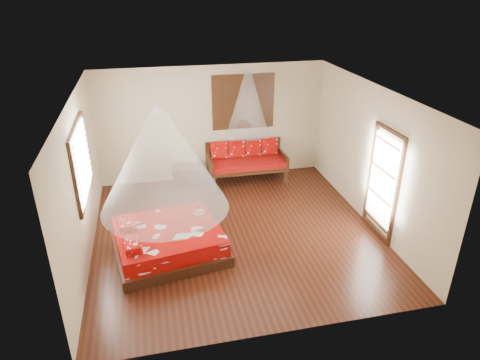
{
  "coord_description": "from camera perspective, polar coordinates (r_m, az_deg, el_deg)",
  "views": [
    {
      "loc": [
        -1.5,
        -7.11,
        4.61
      ],
      "look_at": [
        0.08,
        0.0,
        1.15
      ],
      "focal_mm": 32.0,
      "sensor_mm": 36.0,
      "label": 1
    }
  ],
  "objects": [
    {
      "name": "wine_tray",
      "position": [
        8.24,
        -5.52,
        -4.28
      ],
      "size": [
        0.22,
        0.22,
        0.18
      ],
      "rotation": [
        0.0,
        0.0,
        0.04
      ],
      "color": "brown",
      "rests_on": "bed"
    },
    {
      "name": "storage_chest",
      "position": [
        10.54,
        -7.13,
        0.68
      ],
      "size": [
        0.75,
        0.6,
        0.46
      ],
      "rotation": [
        0.0,
        0.0,
        -0.19
      ],
      "color": "black",
      "rests_on": "floor"
    },
    {
      "name": "glazed_door",
      "position": [
        8.53,
        18.47,
        -0.53
      ],
      "size": [
        0.08,
        1.02,
        2.16
      ],
      "color": "black",
      "rests_on": "floor"
    },
    {
      "name": "mosquito_net_daybed",
      "position": [
        9.98,
        1.05,
        10.24
      ],
      "size": [
        1.0,
        1.0,
        1.5
      ],
      "primitive_type": "cone",
      "color": "white",
      "rests_on": "ceiling"
    },
    {
      "name": "daybed",
      "position": [
        10.59,
        0.82,
        2.69
      ],
      "size": [
        1.92,
        0.85,
        0.97
      ],
      "color": "black",
      "rests_on": "floor"
    },
    {
      "name": "mosquito_net_main",
      "position": [
        7.26,
        -10.37,
        2.62
      ],
      "size": [
        2.22,
        2.22,
        1.8
      ],
      "primitive_type": "cone",
      "color": "white",
      "rests_on": "ceiling"
    },
    {
      "name": "room",
      "position": [
        7.94,
        -0.58,
        1.57
      ],
      "size": [
        5.54,
        5.54,
        2.84
      ],
      "color": "black",
      "rests_on": "ground"
    },
    {
      "name": "shutter_panel",
      "position": [
        10.44,
        0.44,
        10.36
      ],
      "size": [
        1.52,
        0.06,
        1.32
      ],
      "color": "black",
      "rests_on": "wall_back"
    },
    {
      "name": "window_left",
      "position": [
        7.96,
        -20.37,
        2.3
      ],
      "size": [
        0.1,
        1.74,
        1.34
      ],
      "color": "black",
      "rests_on": "wall_left"
    },
    {
      "name": "bed",
      "position": [
        8.0,
        -9.58,
        -8.02
      ],
      "size": [
        2.17,
        2.01,
        0.63
      ],
      "rotation": [
        0.0,
        0.0,
        0.16
      ],
      "color": "black",
      "rests_on": "floor"
    }
  ]
}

